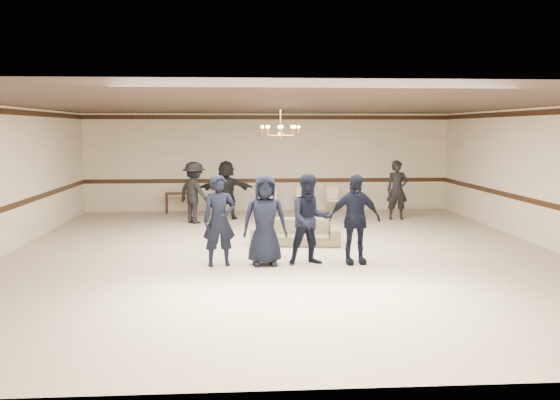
{
  "coord_description": "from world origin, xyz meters",
  "views": [
    {
      "loc": [
        -0.98,
        -13.01,
        2.71
      ],
      "look_at": [
        -0.11,
        -0.5,
        1.23
      ],
      "focal_mm": 38.89,
      "sensor_mm": 36.0,
      "label": 1
    }
  ],
  "objects_px": {
    "console_table": "(178,203)",
    "chandelier": "(280,121)",
    "boy_b": "(265,220)",
    "banquet_chair_left": "(271,200)",
    "settee": "(296,232)",
    "adult_mid": "(226,190)",
    "boy_a": "(219,221)",
    "adult_left": "(194,193)",
    "banquet_chair_mid": "(302,200)",
    "boy_c": "(310,220)",
    "adult_right": "(397,190)",
    "boy_d": "(355,219)",
    "banquet_chair_right": "(333,200)"
  },
  "relations": [
    {
      "from": "console_table",
      "to": "chandelier",
      "type": "bearing_deg",
      "value": -64.47
    },
    {
      "from": "chandelier",
      "to": "boy_b",
      "type": "bearing_deg",
      "value": -102.18
    },
    {
      "from": "boy_b",
      "to": "banquet_chair_left",
      "type": "relative_size",
      "value": 2.14
    },
    {
      "from": "boy_b",
      "to": "settee",
      "type": "distance_m",
      "value": 2.31
    },
    {
      "from": "chandelier",
      "to": "adult_mid",
      "type": "xyz_separation_m",
      "value": [
        -1.34,
        4.1,
        -1.99
      ]
    },
    {
      "from": "chandelier",
      "to": "boy_b",
      "type": "distance_m",
      "value": 2.94
    },
    {
      "from": "boy_a",
      "to": "adult_left",
      "type": "relative_size",
      "value": 1.02
    },
    {
      "from": "adult_left",
      "to": "banquet_chair_left",
      "type": "relative_size",
      "value": 2.09
    },
    {
      "from": "chandelier",
      "to": "banquet_chair_mid",
      "type": "bearing_deg",
      "value": 78.5
    },
    {
      "from": "chandelier",
      "to": "banquet_chair_left",
      "type": "height_order",
      "value": "chandelier"
    },
    {
      "from": "boy_c",
      "to": "adult_right",
      "type": "bearing_deg",
      "value": 51.75
    },
    {
      "from": "boy_b",
      "to": "boy_d",
      "type": "xyz_separation_m",
      "value": [
        1.8,
        0.0,
        0.0
      ]
    },
    {
      "from": "boy_c",
      "to": "banquet_chair_mid",
      "type": "relative_size",
      "value": 2.14
    },
    {
      "from": "boy_c",
      "to": "banquet_chair_left",
      "type": "distance_m",
      "value": 7.44
    },
    {
      "from": "boy_a",
      "to": "boy_d",
      "type": "distance_m",
      "value": 2.7
    },
    {
      "from": "adult_mid",
      "to": "console_table",
      "type": "xyz_separation_m",
      "value": [
        -1.58,
        1.38,
        -0.55
      ]
    },
    {
      "from": "chandelier",
      "to": "boy_d",
      "type": "height_order",
      "value": "chandelier"
    },
    {
      "from": "chandelier",
      "to": "adult_left",
      "type": "xyz_separation_m",
      "value": [
        -2.24,
        3.4,
        -1.99
      ]
    },
    {
      "from": "chandelier",
      "to": "banquet_chair_mid",
      "type": "distance_m",
      "value": 5.92
    },
    {
      "from": "chandelier",
      "to": "boy_c",
      "type": "height_order",
      "value": "chandelier"
    },
    {
      "from": "adult_mid",
      "to": "banquet_chair_right",
      "type": "bearing_deg",
      "value": -163.06
    },
    {
      "from": "banquet_chair_left",
      "to": "banquet_chair_right",
      "type": "relative_size",
      "value": 1.0
    },
    {
      "from": "banquet_chair_mid",
      "to": "banquet_chair_right",
      "type": "xyz_separation_m",
      "value": [
        1.0,
        0.0,
        0.0
      ]
    },
    {
      "from": "boy_b",
      "to": "settee",
      "type": "relative_size",
      "value": 0.87
    },
    {
      "from": "boy_c",
      "to": "console_table",
      "type": "height_order",
      "value": "boy_c"
    },
    {
      "from": "console_table",
      "to": "banquet_chair_left",
      "type": "bearing_deg",
      "value": -6.36
    },
    {
      "from": "banquet_chair_right",
      "to": "adult_right",
      "type": "bearing_deg",
      "value": -38.58
    },
    {
      "from": "adult_mid",
      "to": "banquet_chair_mid",
      "type": "bearing_deg",
      "value": -156.09
    },
    {
      "from": "boy_d",
      "to": "adult_right",
      "type": "distance_m",
      "value": 6.31
    },
    {
      "from": "chandelier",
      "to": "banquet_chair_right",
      "type": "height_order",
      "value": "chandelier"
    },
    {
      "from": "boy_d",
      "to": "banquet_chair_mid",
      "type": "xyz_separation_m",
      "value": [
        -0.27,
        7.41,
        -0.48
      ]
    },
    {
      "from": "boy_b",
      "to": "banquet_chair_left",
      "type": "xyz_separation_m",
      "value": [
        0.53,
        7.41,
        -0.48
      ]
    },
    {
      "from": "adult_left",
      "to": "banquet_chair_mid",
      "type": "height_order",
      "value": "adult_left"
    },
    {
      "from": "settee",
      "to": "banquet_chair_mid",
      "type": "distance_m",
      "value": 5.39
    },
    {
      "from": "boy_d",
      "to": "banquet_chair_right",
      "type": "xyz_separation_m",
      "value": [
        0.73,
        7.41,
        -0.48
      ]
    },
    {
      "from": "settee",
      "to": "banquet_chair_mid",
      "type": "height_order",
      "value": "banquet_chair_mid"
    },
    {
      "from": "adult_left",
      "to": "adult_right",
      "type": "xyz_separation_m",
      "value": [
        6.0,
        0.3,
        0.0
      ]
    },
    {
      "from": "adult_left",
      "to": "adult_right",
      "type": "bearing_deg",
      "value": -133.07
    },
    {
      "from": "banquet_chair_mid",
      "to": "boy_a",
      "type": "bearing_deg",
      "value": -111.77
    },
    {
      "from": "adult_left",
      "to": "console_table",
      "type": "xyz_separation_m",
      "value": [
        -0.68,
        2.08,
        -0.55
      ]
    },
    {
      "from": "chandelier",
      "to": "banquet_chair_mid",
      "type": "relative_size",
      "value": 1.11
    },
    {
      "from": "banquet_chair_mid",
      "to": "banquet_chair_right",
      "type": "height_order",
      "value": "same"
    },
    {
      "from": "adult_left",
      "to": "adult_mid",
      "type": "bearing_deg",
      "value": -98.06
    },
    {
      "from": "adult_right",
      "to": "boy_d",
      "type": "bearing_deg",
      "value": -111.03
    },
    {
      "from": "settee",
      "to": "adult_right",
      "type": "relative_size",
      "value": 1.17
    },
    {
      "from": "banquet_chair_right",
      "to": "boy_b",
      "type": "bearing_deg",
      "value": -104.2
    },
    {
      "from": "boy_d",
      "to": "settee",
      "type": "height_order",
      "value": "boy_d"
    },
    {
      "from": "boy_b",
      "to": "banquet_chair_mid",
      "type": "distance_m",
      "value": 7.59
    },
    {
      "from": "settee",
      "to": "banquet_chair_mid",
      "type": "bearing_deg",
      "value": 89.42
    },
    {
      "from": "boy_c",
      "to": "adult_right",
      "type": "relative_size",
      "value": 1.02
    }
  ]
}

